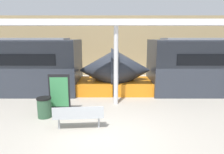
{
  "coord_description": "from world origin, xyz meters",
  "views": [
    {
      "loc": [
        0.06,
        -6.14,
        3.25
      ],
      "look_at": [
        0.09,
        3.07,
        1.4
      ],
      "focal_mm": 32.0,
      "sensor_mm": 36.0,
      "label": 1
    }
  ],
  "objects_px": {
    "trash_bin": "(44,107)",
    "bench_near": "(78,115)",
    "support_column_near": "(115,66)",
    "poster_board": "(59,94)"
  },
  "relations": [
    {
      "from": "bench_near",
      "to": "support_column_near",
      "type": "bearing_deg",
      "value": 58.91
    },
    {
      "from": "trash_bin",
      "to": "poster_board",
      "type": "distance_m",
      "value": 0.84
    },
    {
      "from": "poster_board",
      "to": "trash_bin",
      "type": "bearing_deg",
      "value": -135.52
    },
    {
      "from": "poster_board",
      "to": "support_column_near",
      "type": "xyz_separation_m",
      "value": [
        2.45,
        1.16,
        1.02
      ]
    },
    {
      "from": "bench_near",
      "to": "support_column_near",
      "type": "xyz_separation_m",
      "value": [
        1.37,
        2.78,
        1.35
      ]
    },
    {
      "from": "support_column_near",
      "to": "trash_bin",
      "type": "bearing_deg",
      "value": -150.59
    },
    {
      "from": "trash_bin",
      "to": "bench_near",
      "type": "bearing_deg",
      "value": -34.89
    },
    {
      "from": "trash_bin",
      "to": "support_column_near",
      "type": "distance_m",
      "value": 3.7
    },
    {
      "from": "bench_near",
      "to": "support_column_near",
      "type": "height_order",
      "value": "support_column_near"
    },
    {
      "from": "trash_bin",
      "to": "poster_board",
      "type": "relative_size",
      "value": 0.49
    }
  ]
}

